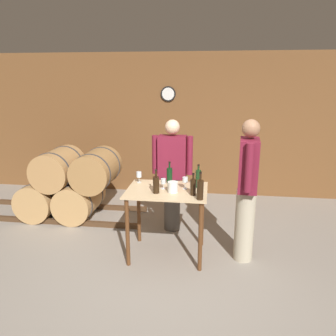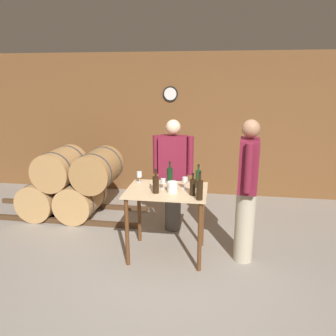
{
  "view_description": "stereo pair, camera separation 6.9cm",
  "coord_description": "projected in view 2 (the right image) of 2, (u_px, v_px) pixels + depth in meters",
  "views": [
    {
      "loc": [
        0.43,
        -3.26,
        2.23
      ],
      "look_at": [
        -0.09,
        0.64,
        1.15
      ],
      "focal_mm": 35.0,
      "sensor_mm": 36.0,
      "label": 1
    },
    {
      "loc": [
        0.5,
        -3.25,
        2.23
      ],
      "look_at": [
        -0.09,
        0.64,
        1.15
      ],
      "focal_mm": 35.0,
      "sensor_mm": 36.0,
      "label": 2
    }
  ],
  "objects": [
    {
      "name": "ground_plane",
      "position": [
        167.0,
        279.0,
        3.76
      ],
      "size": [
        14.0,
        14.0,
        0.0
      ],
      "primitive_type": "plane",
      "color": "gray"
    },
    {
      "name": "back_wall",
      "position": [
        191.0,
        126.0,
        6.27
      ],
      "size": [
        8.4,
        0.08,
        2.7
      ],
      "color": "brown",
      "rests_on": "ground_plane"
    },
    {
      "name": "barrel_rack",
      "position": [
        71.0,
        184.0,
        5.37
      ],
      "size": [
        2.74,
        0.85,
        1.14
      ],
      "color": "#4C331E",
      "rests_on": "ground_plane"
    },
    {
      "name": "tasting_table",
      "position": [
        167.0,
        203.0,
        4.1
      ],
      "size": [
        0.99,
        0.75,
        0.9
      ],
      "color": "#D1B284",
      "rests_on": "ground_plane"
    },
    {
      "name": "wine_bottle_far_left",
      "position": [
        156.0,
        184.0,
        3.91
      ],
      "size": [
        0.08,
        0.08,
        0.29
      ],
      "color": "black",
      "rests_on": "tasting_table"
    },
    {
      "name": "wine_bottle_left",
      "position": [
        170.0,
        175.0,
        4.3
      ],
      "size": [
        0.08,
        0.08,
        0.29
      ],
      "color": "black",
      "rests_on": "tasting_table"
    },
    {
      "name": "wine_bottle_center",
      "position": [
        193.0,
        187.0,
        3.83
      ],
      "size": [
        0.07,
        0.07,
        0.27
      ],
      "color": "black",
      "rests_on": "tasting_table"
    },
    {
      "name": "wine_bottle_right",
      "position": [
        198.0,
        178.0,
        4.09
      ],
      "size": [
        0.07,
        0.07,
        0.3
      ],
      "color": "#193819",
      "rests_on": "tasting_table"
    },
    {
      "name": "wine_bottle_far_right",
      "position": [
        199.0,
        189.0,
        3.69
      ],
      "size": [
        0.08,
        0.08,
        0.33
      ],
      "color": "black",
      "rests_on": "tasting_table"
    },
    {
      "name": "wine_glass_near_left",
      "position": [
        139.0,
        175.0,
        4.31
      ],
      "size": [
        0.07,
        0.07,
        0.15
      ],
      "color": "silver",
      "rests_on": "tasting_table"
    },
    {
      "name": "wine_glass_near_center",
      "position": [
        163.0,
        182.0,
        4.06
      ],
      "size": [
        0.06,
        0.06,
        0.13
      ],
      "color": "silver",
      "rests_on": "tasting_table"
    },
    {
      "name": "wine_glass_near_right",
      "position": [
        185.0,
        180.0,
        4.04
      ],
      "size": [
        0.07,
        0.07,
        0.15
      ],
      "color": "silver",
      "rests_on": "tasting_table"
    },
    {
      "name": "ice_bucket",
      "position": [
        172.0,
        187.0,
        3.94
      ],
      "size": [
        0.12,
        0.12,
        0.13
      ],
      "color": "white",
      "rests_on": "tasting_table"
    },
    {
      "name": "person_host",
      "position": [
        173.0,
        173.0,
        4.78
      ],
      "size": [
        0.59,
        0.24,
        1.67
      ],
      "color": "#4C4742",
      "rests_on": "ground_plane"
    },
    {
      "name": "person_visitor_with_scarf",
      "position": [
        247.0,
        189.0,
        3.92
      ],
      "size": [
        0.25,
        0.59,
        1.78
      ],
      "color": "#B7AD93",
      "rests_on": "ground_plane"
    }
  ]
}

